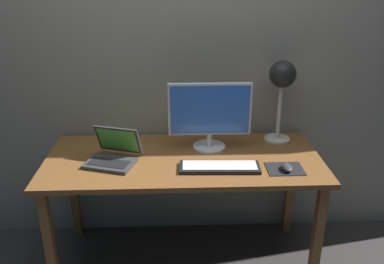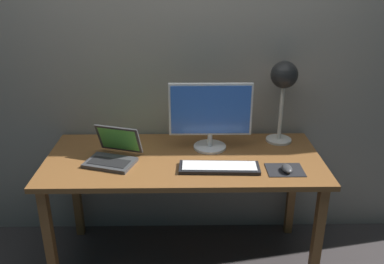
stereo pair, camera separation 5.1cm
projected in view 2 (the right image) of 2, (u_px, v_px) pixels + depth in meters
ground_plane at (185, 259)px, 2.67m from camera, size 4.80×4.80×0.00m
back_wall at (183, 48)px, 2.54m from camera, size 4.80×0.06×2.60m
desk at (184, 169)px, 2.42m from camera, size 1.60×0.70×0.74m
monitor at (210, 114)px, 2.42m from camera, size 0.49×0.20×0.41m
keyboard_main at (219, 167)px, 2.24m from camera, size 0.44×0.16×0.03m
laptop at (114, 151)px, 2.33m from camera, size 0.33×0.32×0.19m
desk_lamp at (284, 82)px, 2.45m from camera, size 0.16×0.16×0.51m
mousepad at (285, 170)px, 2.24m from camera, size 0.20×0.16×0.00m
mouse at (287, 169)px, 2.21m from camera, size 0.06×0.10×0.03m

